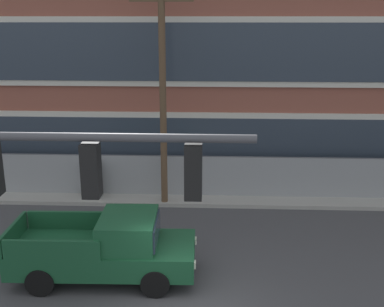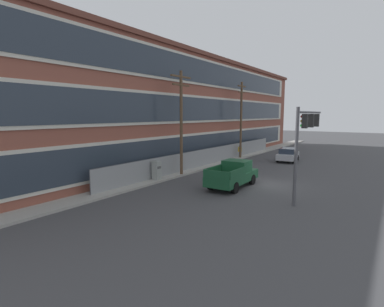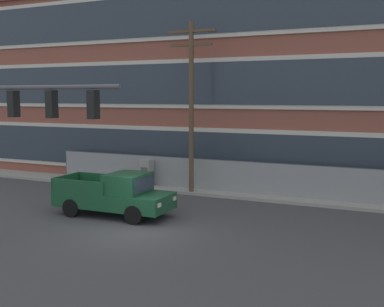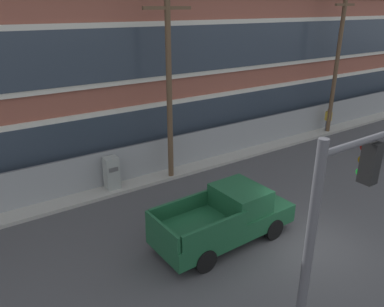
{
  "view_description": "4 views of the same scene",
  "coord_description": "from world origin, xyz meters",
  "px_view_note": "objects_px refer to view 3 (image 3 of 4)",
  "views": [
    {
      "loc": [
        0.79,
        -10.59,
        7.44
      ],
      "look_at": [
        0.16,
        3.49,
        3.36
      ],
      "focal_mm": 45.0,
      "sensor_mm": 36.0,
      "label": 1
    },
    {
      "loc": [
        -22.26,
        -8.08,
        5.45
      ],
      "look_at": [
        -3.6,
        4.68,
        2.48
      ],
      "focal_mm": 28.0,
      "sensor_mm": 36.0,
      "label": 2
    },
    {
      "loc": [
        9.58,
        -15.73,
        5.3
      ],
      "look_at": [
        1.19,
        2.54,
        2.88
      ],
      "focal_mm": 45.0,
      "sensor_mm": 36.0,
      "label": 3
    },
    {
      "loc": [
        -9.82,
        -7.09,
        8.03
      ],
      "look_at": [
        -2.44,
        3.73,
        2.85
      ],
      "focal_mm": 35.0,
      "sensor_mm": 36.0,
      "label": 4
    }
  ],
  "objects_px": {
    "pickup_truck_dark_green": "(116,195)",
    "traffic_signal_mast": "(21,125)",
    "electrical_cabinet": "(147,174)",
    "utility_pole_near_corner": "(191,100)"
  },
  "relations": [
    {
      "from": "utility_pole_near_corner",
      "to": "electrical_cabinet",
      "type": "height_order",
      "value": "utility_pole_near_corner"
    },
    {
      "from": "traffic_signal_mast",
      "to": "electrical_cabinet",
      "type": "xyz_separation_m",
      "value": [
        -1.58,
        11.15,
        -3.48
      ]
    },
    {
      "from": "pickup_truck_dark_green",
      "to": "electrical_cabinet",
      "type": "bearing_deg",
      "value": 107.45
    },
    {
      "from": "traffic_signal_mast",
      "to": "pickup_truck_dark_green",
      "type": "bearing_deg",
      "value": 86.7
    },
    {
      "from": "traffic_signal_mast",
      "to": "utility_pole_near_corner",
      "type": "relative_size",
      "value": 0.66
    },
    {
      "from": "traffic_signal_mast",
      "to": "pickup_truck_dark_green",
      "type": "height_order",
      "value": "traffic_signal_mast"
    },
    {
      "from": "pickup_truck_dark_green",
      "to": "electrical_cabinet",
      "type": "xyz_separation_m",
      "value": [
        -1.88,
        5.97,
        -0.09
      ]
    },
    {
      "from": "pickup_truck_dark_green",
      "to": "utility_pole_near_corner",
      "type": "distance_m",
      "value": 7.1
    },
    {
      "from": "pickup_truck_dark_green",
      "to": "traffic_signal_mast",
      "type": "bearing_deg",
      "value": -93.3
    },
    {
      "from": "traffic_signal_mast",
      "to": "electrical_cabinet",
      "type": "bearing_deg",
      "value": 98.06
    }
  ]
}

